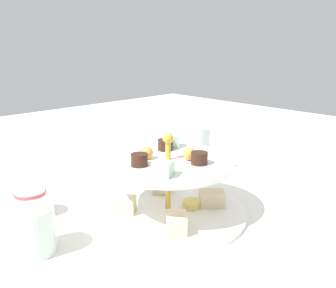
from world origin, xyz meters
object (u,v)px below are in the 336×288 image
Objects in this scene: tiered_serving_stand at (168,190)px; water_glass_short_left at (34,231)px; teacup_with_saucer at (31,204)px; butter_knife_left at (329,222)px; water_glass_tall_right at (197,150)px; butter_knife_right at (82,175)px.

tiered_serving_stand is 0.25m from water_glass_short_left.
teacup_with_saucer is (0.05, 0.13, -0.01)m from water_glass_short_left.
teacup_with_saucer is at bearing 86.95° from butter_knife_left.
water_glass_tall_right is (0.22, 0.12, 0.01)m from tiered_serving_stand.
butter_knife_right is at bearing 47.11° from water_glass_short_left.
tiered_serving_stand reaches higher than teacup_with_saucer.
water_glass_short_left is (-0.24, 0.05, -0.01)m from tiered_serving_stand.
water_glass_tall_right is 0.69× the size of butter_knife_right.
water_glass_short_left is 0.84× the size of teacup_with_saucer.
butter_knife_right is at bearing 34.06° from teacup_with_saucer.
butter_knife_left is (-0.03, -0.35, -0.06)m from water_glass_tall_right.
water_glass_short_left is 0.34m from butter_knife_right.
water_glass_short_left reaches higher than teacup_with_saucer.
tiered_serving_stand is 3.97× the size of water_glass_short_left.
water_glass_tall_right reaches higher than teacup_with_saucer.
butter_knife_left is (0.43, -0.28, -0.04)m from water_glass_short_left.
water_glass_short_left is at bearing 100.86° from butter_knife_left.
water_glass_tall_right is 0.47m from water_glass_short_left.
teacup_with_saucer is 0.53× the size of butter_knife_right.
tiered_serving_stand reaches higher than butter_knife_left.
water_glass_tall_right reaches higher than butter_knife_left.
butter_knife_right is at bearing 92.16° from tiered_serving_stand.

